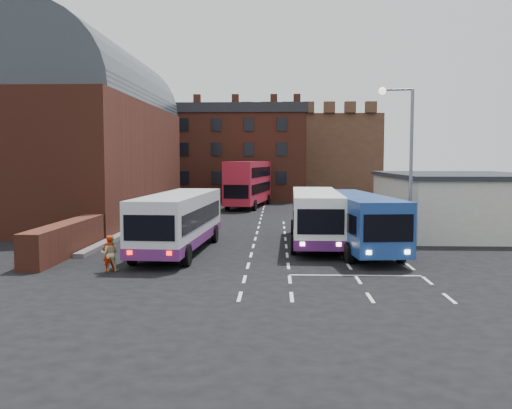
{
  "coord_description": "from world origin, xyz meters",
  "views": [
    {
      "loc": [
        1.41,
        -28.77,
        5.29
      ],
      "look_at": [
        0.0,
        10.0,
        2.2
      ],
      "focal_mm": 40.0,
      "sensor_mm": 36.0,
      "label": 1
    }
  ],
  "objects_px": {
    "pedestrian_red": "(109,254)",
    "pedestrian_beige": "(110,253)",
    "street_lamp": "(405,155)",
    "bus_white_inbound": "(316,213)",
    "bus_blue": "(357,218)",
    "bus_red_double": "(249,183)",
    "bus_white_outbound": "(179,218)"
  },
  "relations": [
    {
      "from": "bus_white_inbound",
      "to": "pedestrian_red",
      "type": "height_order",
      "value": "bus_white_inbound"
    },
    {
      "from": "bus_blue",
      "to": "pedestrian_beige",
      "type": "xyz_separation_m",
      "value": [
        -12.46,
        -6.37,
        -1.07
      ]
    },
    {
      "from": "bus_white_inbound",
      "to": "pedestrian_red",
      "type": "distance_m",
      "value": 13.69
    },
    {
      "from": "bus_red_double",
      "to": "pedestrian_beige",
      "type": "height_order",
      "value": "bus_red_double"
    },
    {
      "from": "bus_white_inbound",
      "to": "pedestrian_beige",
      "type": "height_order",
      "value": "bus_white_inbound"
    },
    {
      "from": "pedestrian_beige",
      "to": "pedestrian_red",
      "type": "bearing_deg",
      "value": 79.08
    },
    {
      "from": "street_lamp",
      "to": "bus_red_double",
      "type": "bearing_deg",
      "value": 107.48
    },
    {
      "from": "bus_white_outbound",
      "to": "pedestrian_beige",
      "type": "xyz_separation_m",
      "value": [
        -2.32,
        -5.81,
        -1.11
      ]
    },
    {
      "from": "bus_white_inbound",
      "to": "street_lamp",
      "type": "relative_size",
      "value": 1.33
    },
    {
      "from": "bus_white_inbound",
      "to": "bus_red_double",
      "type": "relative_size",
      "value": 0.94
    },
    {
      "from": "street_lamp",
      "to": "bus_blue",
      "type": "bearing_deg",
      "value": 141.35
    },
    {
      "from": "bus_white_inbound",
      "to": "pedestrian_red",
      "type": "relative_size",
      "value": 7.15
    },
    {
      "from": "bus_white_inbound",
      "to": "bus_blue",
      "type": "distance_m",
      "value": 3.32
    },
    {
      "from": "street_lamp",
      "to": "pedestrian_red",
      "type": "relative_size",
      "value": 5.38
    },
    {
      "from": "bus_white_inbound",
      "to": "pedestrian_beige",
      "type": "bearing_deg",
      "value": 42.23
    },
    {
      "from": "bus_white_outbound",
      "to": "street_lamp",
      "type": "relative_size",
      "value": 1.35
    },
    {
      "from": "street_lamp",
      "to": "pedestrian_beige",
      "type": "relative_size",
      "value": 5.35
    },
    {
      "from": "bus_white_outbound",
      "to": "pedestrian_beige",
      "type": "bearing_deg",
      "value": -108.35
    },
    {
      "from": "pedestrian_beige",
      "to": "street_lamp",
      "type": "bearing_deg",
      "value": -174.02
    },
    {
      "from": "bus_blue",
      "to": "bus_white_inbound",
      "type": "bearing_deg",
      "value": -55.56
    },
    {
      "from": "bus_white_inbound",
      "to": "bus_red_double",
      "type": "height_order",
      "value": "bus_red_double"
    },
    {
      "from": "bus_white_inbound",
      "to": "bus_red_double",
      "type": "bearing_deg",
      "value": -77.17
    },
    {
      "from": "pedestrian_beige",
      "to": "bus_white_outbound",
      "type": "bearing_deg",
      "value": -122.9
    },
    {
      "from": "bus_red_double",
      "to": "pedestrian_red",
      "type": "distance_m",
      "value": 36.59
    },
    {
      "from": "bus_white_inbound",
      "to": "street_lamp",
      "type": "xyz_separation_m",
      "value": [
        4.45,
        -4.34,
        3.56
      ]
    },
    {
      "from": "bus_red_double",
      "to": "bus_white_outbound",
      "type": "bearing_deg",
      "value": 93.95
    },
    {
      "from": "bus_blue",
      "to": "bus_red_double",
      "type": "distance_m",
      "value": 30.76
    },
    {
      "from": "bus_white_outbound",
      "to": "street_lamp",
      "type": "xyz_separation_m",
      "value": [
        12.43,
        -1.27,
        3.54
      ]
    },
    {
      "from": "bus_white_outbound",
      "to": "bus_white_inbound",
      "type": "distance_m",
      "value": 8.54
    },
    {
      "from": "pedestrian_red",
      "to": "bus_blue",
      "type": "bearing_deg",
      "value": 172.56
    },
    {
      "from": "bus_white_inbound",
      "to": "bus_blue",
      "type": "bearing_deg",
      "value": 132.26
    },
    {
      "from": "pedestrian_red",
      "to": "pedestrian_beige",
      "type": "relative_size",
      "value": 1.0
    }
  ]
}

